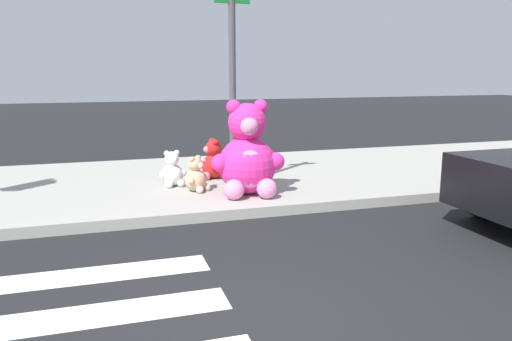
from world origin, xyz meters
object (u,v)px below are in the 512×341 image
(plush_tan, at_px, (196,177))
(plush_red, at_px, (213,162))
(plush_pink_large, at_px, (248,157))
(sign_pole, at_px, (232,81))
(plush_white, at_px, (173,172))

(plush_tan, height_order, plush_red, plush_red)
(plush_tan, relative_size, plush_red, 0.80)
(plush_red, bearing_deg, plush_pink_large, -78.43)
(sign_pole, distance_m, plush_tan, 1.62)
(plush_red, bearing_deg, sign_pole, -74.58)
(sign_pole, xyz_separation_m, plush_white, (-0.95, 0.29, -1.46))
(sign_pole, xyz_separation_m, plush_tan, (-0.64, -0.19, -1.47))
(sign_pole, relative_size, plush_red, 4.59)
(sign_pole, xyz_separation_m, plush_pink_large, (0.07, -0.59, -1.12))
(plush_pink_large, distance_m, plush_red, 1.34)
(plush_tan, bearing_deg, sign_pole, 16.23)
(sign_pole, height_order, plush_tan, sign_pole)
(plush_white, height_order, plush_red, plush_red)
(sign_pole, distance_m, plush_red, 1.59)
(plush_pink_large, relative_size, plush_tan, 2.56)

